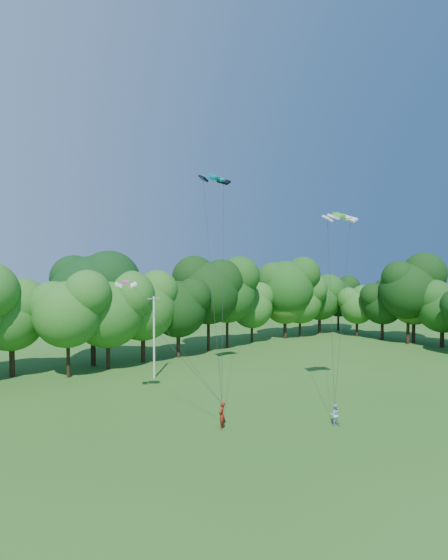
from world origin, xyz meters
TOP-DOWN VIEW (x-y plane):
  - ground at (0.00, 0.00)m, footprint 160.00×160.00m
  - utility_pole at (4.39, 27.31)m, footprint 1.64×0.54m
  - kite_flyer_left at (1.24, 12.13)m, footprint 0.83×0.80m
  - kite_flyer_right at (8.03, 7.53)m, footprint 0.95×0.90m
  - kite_teal at (7.12, 20.79)m, footprint 2.97×1.35m
  - kite_green at (12.14, 10.34)m, footprint 2.97×2.10m
  - kite_pink at (-2.21, 20.10)m, footprint 1.91×1.45m
  - tree_back_center at (1.64, 36.52)m, footprint 10.77×10.77m
  - tree_back_east at (32.72, 35.82)m, footprint 7.68×7.68m
  - tree_flank_east at (44.55, 20.85)m, footprint 8.02×8.02m

SIDE VIEW (x-z plane):
  - ground at x=0.00m, z-range 0.00..0.00m
  - kite_flyer_right at x=8.03m, z-range 0.00..1.54m
  - kite_flyer_left at x=1.24m, z-range 0.00..1.90m
  - utility_pole at x=4.39m, z-range 0.11..8.52m
  - tree_back_east at x=32.72m, z-range 1.39..12.57m
  - tree_flank_east at x=44.55m, z-range 1.45..13.12m
  - tree_back_center at x=1.64m, z-range 1.95..17.61m
  - kite_pink at x=-2.21m, z-range 10.13..10.40m
  - kite_green at x=12.14m, z-range 15.49..16.03m
  - kite_teal at x=7.12m, z-range 19.59..20.26m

